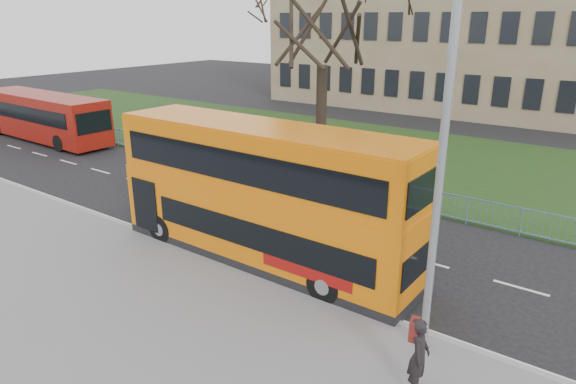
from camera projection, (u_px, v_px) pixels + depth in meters
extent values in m
plane|color=black|center=(240.00, 243.00, 18.54)|extent=(120.00, 120.00, 0.00)
cube|color=slate|center=(70.00, 328.00, 13.36)|extent=(80.00, 10.50, 0.12)
cube|color=gray|center=(210.00, 256.00, 17.34)|extent=(80.00, 0.20, 0.14)
cube|color=#1C3212|center=(404.00, 158.00, 29.46)|extent=(80.00, 15.40, 0.08)
cube|color=#79664D|center=(454.00, 26.00, 45.82)|extent=(30.00, 15.00, 14.00)
cube|color=orange|center=(264.00, 221.00, 16.87)|extent=(10.74, 2.63, 1.99)
cube|color=orange|center=(264.00, 187.00, 16.49)|extent=(10.74, 2.63, 0.34)
cube|color=orange|center=(263.00, 155.00, 16.15)|extent=(10.69, 2.58, 1.79)
cube|color=black|center=(253.00, 236.00, 15.52)|extent=(8.27, 0.10, 0.87)
cube|color=black|center=(236.00, 167.00, 15.21)|extent=(9.87, 0.11, 0.97)
cylinder|color=black|center=(161.00, 229.00, 18.42)|extent=(1.06, 0.29, 1.06)
cylinder|color=black|center=(324.00, 286.00, 14.51)|extent=(1.06, 0.29, 1.06)
cube|color=maroon|center=(44.00, 116.00, 33.53)|extent=(11.44, 2.79, 2.80)
cube|color=black|center=(23.00, 113.00, 32.42)|extent=(9.84, 0.21, 0.93)
cylinder|color=black|center=(59.00, 143.00, 30.91)|extent=(1.04, 0.29, 1.04)
imported|color=black|center=(419.00, 356.00, 10.75)|extent=(0.55, 0.72, 1.75)
cylinder|color=gray|center=(441.00, 167.00, 10.87)|extent=(0.18, 0.18, 9.20)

